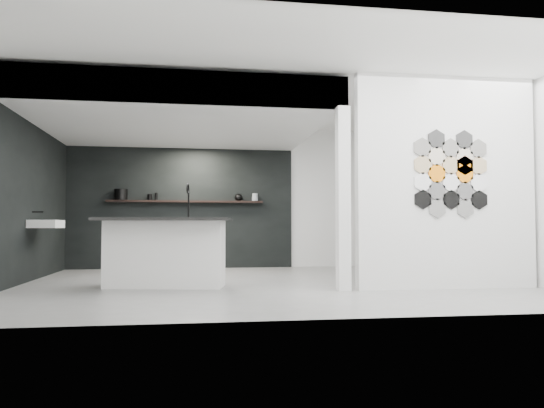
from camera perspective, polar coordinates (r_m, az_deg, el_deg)
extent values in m
cube|color=slate|center=(7.66, -0.41, -8.57)|extent=(7.00, 6.00, 0.01)
cube|color=silver|center=(7.35, 18.21, 2.27)|extent=(2.45, 0.15, 2.80)
cube|color=black|center=(10.51, -9.79, -0.43)|extent=(4.40, 0.04, 2.35)
cube|color=black|center=(8.87, -24.20, 0.12)|extent=(0.04, 4.00, 2.35)
cube|color=silver|center=(8.71, -9.97, 9.10)|extent=(4.40, 4.00, 0.40)
cube|color=silver|center=(6.82, 7.65, 0.63)|extent=(0.16, 0.16, 2.35)
cube|color=silver|center=(6.84, -10.34, 12.31)|extent=(4.40, 0.16, 0.40)
cube|color=silver|center=(8.61, -23.12, -1.99)|extent=(0.40, 0.60, 0.12)
cube|color=black|center=(10.41, -9.24, 0.27)|extent=(3.00, 0.15, 0.04)
cube|color=silver|center=(7.30, -11.37, -5.28)|extent=(1.63, 0.83, 0.89)
cube|color=black|center=(7.21, -11.49, -1.62)|extent=(1.87, 1.07, 0.04)
cube|color=black|center=(7.29, -9.27, -1.55)|extent=(0.53, 0.47, 0.02)
cylinder|color=black|center=(7.50, -8.97, 0.07)|extent=(0.03, 0.03, 0.41)
torus|color=black|center=(7.45, -9.04, 1.67)|extent=(0.05, 0.15, 0.14)
cylinder|color=black|center=(10.50, -15.94, 0.98)|extent=(0.32, 0.32, 0.21)
ellipsoid|color=black|center=(10.46, -3.61, 0.72)|extent=(0.21, 0.21, 0.14)
cylinder|color=gray|center=(10.49, -1.85, 0.56)|extent=(0.13, 0.13, 0.09)
cylinder|color=gray|center=(10.49, -1.85, 0.73)|extent=(0.14, 0.14, 0.15)
cylinder|color=black|center=(10.44, -12.36, 0.79)|extent=(0.07, 0.07, 0.14)
cylinder|color=black|center=(10.45, -13.02, 0.72)|extent=(0.09, 0.09, 0.11)
cylinder|color=black|center=(7.10, 15.93, 0.48)|extent=(0.26, 0.02, 0.26)
cylinder|color=white|center=(7.12, 15.91, 2.29)|extent=(0.26, 0.02, 0.26)
cylinder|color=tan|center=(7.14, 15.88, 4.09)|extent=(0.26, 0.02, 0.26)
cylinder|color=#66635E|center=(7.17, 15.86, 5.88)|extent=(0.26, 0.02, 0.26)
cylinder|color=silver|center=(7.18, 17.35, -0.43)|extent=(0.26, 0.02, 0.26)
cylinder|color=black|center=(7.19, 17.33, 1.36)|extent=(0.26, 0.02, 0.26)
cylinder|color=orange|center=(7.21, 17.31, 3.15)|extent=(0.26, 0.02, 0.26)
cylinder|color=beige|center=(7.24, 17.28, 4.92)|extent=(0.26, 0.02, 0.26)
cylinder|color=#2D2D2D|center=(7.27, 17.26, 6.68)|extent=(0.26, 0.02, 0.26)
cylinder|color=black|center=(7.27, 18.72, 0.45)|extent=(0.26, 0.02, 0.26)
cylinder|color=white|center=(7.29, 18.70, 2.22)|extent=(0.26, 0.02, 0.26)
cylinder|color=tan|center=(7.31, 18.67, 3.98)|extent=(0.26, 0.02, 0.26)
cylinder|color=#66635E|center=(7.34, 18.65, 5.72)|extent=(0.26, 0.02, 0.26)
cylinder|color=silver|center=(7.36, 20.08, -0.44)|extent=(0.26, 0.02, 0.26)
cylinder|color=black|center=(7.37, 20.05, 1.31)|extent=(0.26, 0.02, 0.26)
cylinder|color=orange|center=(7.39, 20.03, 3.05)|extent=(0.26, 0.02, 0.26)
cylinder|color=beige|center=(7.41, 20.00, 4.78)|extent=(0.26, 0.02, 0.26)
cylinder|color=#2D2D2D|center=(7.45, 19.98, 6.50)|extent=(0.26, 0.02, 0.26)
cylinder|color=black|center=(7.46, 21.38, 0.42)|extent=(0.26, 0.02, 0.26)
cylinder|color=white|center=(7.48, 21.35, 2.14)|extent=(0.26, 0.02, 0.26)
cylinder|color=tan|center=(7.50, 21.33, 3.86)|extent=(0.26, 0.02, 0.26)
cylinder|color=#66635E|center=(7.52, 21.30, 5.56)|extent=(0.26, 0.02, 0.26)
cylinder|color=orange|center=(7.40, 20.02, 3.92)|extent=(0.26, 0.02, 0.26)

